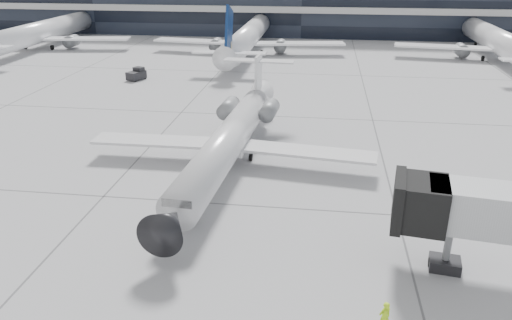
# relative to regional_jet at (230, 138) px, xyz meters

# --- Properties ---
(ground) EXTENTS (220.00, 220.00, 0.00)m
(ground) POSITION_rel_regional_jet_xyz_m (2.24, -6.82, -2.26)
(ground) COLOR #949497
(ground) RESTS_ON ground
(terminal) EXTENTS (170.00, 22.00, 10.00)m
(terminal) POSITION_rel_regional_jet_xyz_m (2.24, 75.18, 2.74)
(terminal) COLOR black
(terminal) RESTS_ON ground
(bg_jet_left) EXTENTS (32.00, 40.00, 9.60)m
(bg_jet_left) POSITION_rel_regional_jet_xyz_m (-42.76, 48.18, -2.26)
(bg_jet_left) COLOR white
(bg_jet_left) RESTS_ON ground
(bg_jet_center) EXTENTS (32.00, 40.00, 9.60)m
(bg_jet_center) POSITION_rel_regional_jet_xyz_m (-5.76, 48.18, -2.26)
(bg_jet_center) COLOR white
(bg_jet_center) RESTS_ON ground
(bg_jet_right) EXTENTS (32.00, 40.00, 9.60)m
(bg_jet_right) POSITION_rel_regional_jet_xyz_m (34.24, 48.18, -2.26)
(bg_jet_right) COLOR white
(bg_jet_right) RESTS_ON ground
(regional_jet) EXTENTS (22.93, 28.64, 6.61)m
(regional_jet) POSITION_rel_regional_jet_xyz_m (0.00, 0.00, 0.00)
(regional_jet) COLOR silver
(regional_jet) RESTS_ON ground
(ramp_worker) EXTENTS (0.72, 0.64, 1.66)m
(ramp_worker) POSITION_rel_regional_jet_xyz_m (10.24, -18.00, -1.43)
(ramp_worker) COLOR #BDF81A
(ramp_worker) RESTS_ON ground
(traffic_cone) EXTENTS (0.46, 0.46, 0.63)m
(traffic_cone) POSITION_rel_regional_jet_xyz_m (-10.39, 3.32, -1.96)
(traffic_cone) COLOR orange
(traffic_cone) RESTS_ON ground
(far_tug) EXTENTS (2.34, 2.89, 1.60)m
(far_tug) POSITION_rel_regional_jet_xyz_m (-17.67, 26.77, -1.54)
(far_tug) COLOR black
(far_tug) RESTS_ON ground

